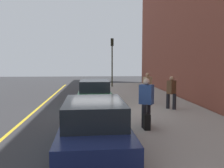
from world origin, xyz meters
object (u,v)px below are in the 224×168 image
at_px(pedestrian_blue_coat, 146,101).
at_px(traffic_light_pole, 112,54).
at_px(parked_car_navy, 94,126).
at_px(pedestrian_tan_coat, 147,87).
at_px(parked_car_green, 95,93).
at_px(pedestrian_brown_coat, 171,92).
at_px(rolling_suitcase, 147,122).

height_order(pedestrian_blue_coat, traffic_light_pole, traffic_light_pole).
xyz_separation_m(pedestrian_blue_coat, traffic_light_pole, (14.03, 0.18, 2.10)).
height_order(parked_car_navy, pedestrian_tan_coat, pedestrian_tan_coat).
xyz_separation_m(parked_car_navy, parked_car_green, (6.89, -0.06, -0.00)).
distance_m(parked_car_green, pedestrian_blue_coat, 5.26).
relative_size(pedestrian_tan_coat, pedestrian_brown_coat, 1.05).
relative_size(parked_car_navy, parked_car_green, 1.08).
bearing_deg(pedestrian_tan_coat, pedestrian_brown_coat, -156.22).
distance_m(parked_car_navy, pedestrian_blue_coat, 2.81).
xyz_separation_m(parked_car_navy, traffic_light_pole, (16.02, -1.77, 2.45)).
relative_size(parked_car_navy, pedestrian_brown_coat, 2.80).
bearing_deg(rolling_suitcase, pedestrian_blue_coat, -9.47).
relative_size(parked_car_navy, rolling_suitcase, 5.10).
bearing_deg(pedestrian_blue_coat, parked_car_green, 21.06).
bearing_deg(pedestrian_brown_coat, traffic_light_pole, 11.21).
bearing_deg(parked_car_navy, traffic_light_pole, -6.29).
bearing_deg(pedestrian_brown_coat, pedestrian_blue_coat, 147.53).
xyz_separation_m(pedestrian_blue_coat, rolling_suitcase, (-0.40, 0.07, -0.68)).
xyz_separation_m(pedestrian_tan_coat, traffic_light_pole, (9.06, 1.35, 2.13)).
bearing_deg(parked_car_green, pedestrian_tan_coat, -88.71).
distance_m(pedestrian_blue_coat, traffic_light_pole, 14.18).
relative_size(pedestrian_tan_coat, traffic_light_pole, 0.39).
height_order(pedestrian_tan_coat, rolling_suitcase, pedestrian_tan_coat).
distance_m(pedestrian_brown_coat, rolling_suitcase, 4.12).
bearing_deg(rolling_suitcase, traffic_light_pole, 0.43).
relative_size(pedestrian_brown_coat, traffic_light_pole, 0.37).
xyz_separation_m(pedestrian_tan_coat, pedestrian_brown_coat, (-1.84, -0.81, -0.04)).
xyz_separation_m(parked_car_navy, pedestrian_blue_coat, (2.00, -1.94, 0.35)).
relative_size(pedestrian_blue_coat, pedestrian_tan_coat, 1.03).
bearing_deg(pedestrian_brown_coat, parked_car_green, 65.38).
relative_size(parked_car_green, rolling_suitcase, 4.71).
relative_size(traffic_light_pole, rolling_suitcase, 4.95).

